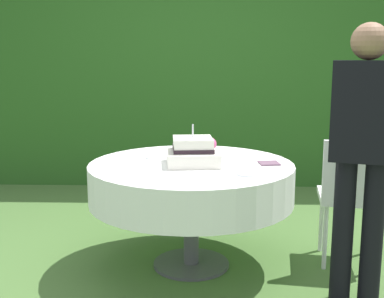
% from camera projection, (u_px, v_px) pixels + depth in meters
% --- Properties ---
extents(ground_plane, '(20.00, 20.00, 0.00)m').
position_uv_depth(ground_plane, '(191.00, 265.00, 3.42)').
color(ground_plane, '#476B33').
extents(foliage_hedge, '(6.74, 0.65, 2.90)m').
position_uv_depth(foliage_hedge, '(198.00, 54.00, 5.54)').
color(foliage_hedge, '#28561E').
rests_on(foliage_hedge, ground_plane).
extents(cake_table, '(1.36, 1.36, 0.72)m').
position_uv_depth(cake_table, '(191.00, 182.00, 3.31)').
color(cake_table, '#4C4C51').
rests_on(cake_table, ground_plane).
extents(wedding_cake, '(0.37, 0.37, 0.27)m').
position_uv_depth(wedding_cake, '(194.00, 152.00, 3.24)').
color(wedding_cake, white).
rests_on(wedding_cake, cake_table).
extents(serving_plate_near, '(0.13, 0.13, 0.01)m').
position_uv_depth(serving_plate_near, '(247.00, 174.00, 2.96)').
color(serving_plate_near, white).
rests_on(serving_plate_near, cake_table).
extents(serving_plate_far, '(0.13, 0.13, 0.01)m').
position_uv_depth(serving_plate_far, '(181.00, 149.00, 3.74)').
color(serving_plate_far, white).
rests_on(serving_plate_far, cake_table).
extents(serving_plate_left, '(0.10, 0.10, 0.01)m').
position_uv_depth(serving_plate_left, '(220.00, 156.00, 3.51)').
color(serving_plate_left, white).
rests_on(serving_plate_left, cake_table).
extents(serving_plate_right, '(0.11, 0.11, 0.01)m').
position_uv_depth(serving_plate_right, '(153.00, 158.00, 3.44)').
color(serving_plate_right, white).
rests_on(serving_plate_right, cake_table).
extents(napkin_stack, '(0.14, 0.14, 0.01)m').
position_uv_depth(napkin_stack, '(269.00, 163.00, 3.26)').
color(napkin_stack, '#6B4C60').
rests_on(napkin_stack, cake_table).
extents(garden_chair, '(0.45, 0.45, 0.89)m').
position_uv_depth(garden_chair, '(351.00, 190.00, 3.31)').
color(garden_chair, white).
rests_on(garden_chair, ground_plane).
extents(standing_person, '(0.40, 0.29, 1.60)m').
position_uv_depth(standing_person, '(363.00, 147.00, 2.73)').
color(standing_person, black).
rests_on(standing_person, ground_plane).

